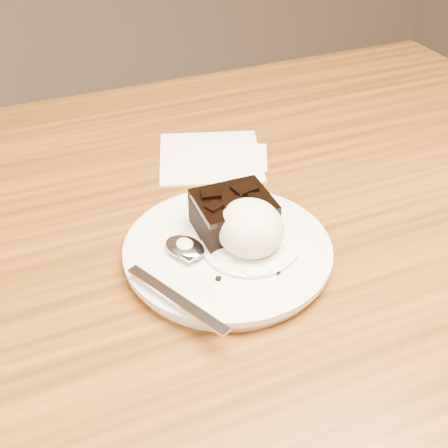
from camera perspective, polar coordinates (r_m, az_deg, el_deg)
name	(u,v)px	position (r m, az deg, el deg)	size (l,w,h in m)	color
dining_table	(213,407)	(0.94, -1.12, -17.95)	(1.20, 0.80, 0.75)	#45290C
plate	(228,252)	(0.60, 0.37, -2.86)	(0.22, 0.22, 0.02)	beige
brownie	(233,217)	(0.61, 0.94, 0.72)	(0.08, 0.07, 0.04)	black
ice_cream_scoop	(250,228)	(0.58, 2.63, -0.43)	(0.07, 0.07, 0.06)	silver
melt_puddle	(249,246)	(0.60, 2.57, -2.22)	(0.10, 0.10, 0.00)	white
spoon	(185,248)	(0.59, -3.95, -2.47)	(0.03, 0.19, 0.01)	silver
napkin	(210,156)	(0.78, -1.38, 6.84)	(0.14, 0.14, 0.01)	white
crumb_a	(278,272)	(0.57, 5.43, -4.81)	(0.01, 0.01, 0.00)	black
crumb_b	(218,279)	(0.56, -0.58, -5.51)	(0.01, 0.01, 0.00)	black
crumb_c	(245,254)	(0.59, 2.12, -3.01)	(0.01, 0.00, 0.00)	black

